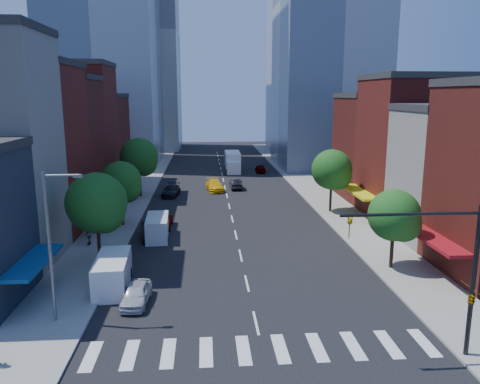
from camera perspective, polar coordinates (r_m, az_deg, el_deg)
The scene contains 31 objects.
ground at distance 29.11m, azimuth 1.96°, elevation -15.65°, with size 220.00×220.00×0.00m, color black.
sidewalk_left at distance 67.69m, azimuth -12.40°, elevation 0.15°, with size 5.00×120.00×0.15m, color gray.
sidewalk_right at distance 68.76m, azimuth 8.69°, elevation 0.47°, with size 5.00×120.00×0.15m, color gray.
crosswalk at distance 26.50m, azimuth 2.71°, elevation -18.62°, with size 19.00×3.00×0.01m, color silver.
bldg_left_2 at distance 49.88m, azimuth -25.66°, elevation 4.40°, with size 12.00×9.00×16.00m, color maroon.
bldg_left_3 at distance 57.89m, azimuth -22.62°, elevation 5.03°, with size 12.00×8.00×15.00m, color #591916.
bldg_left_4 at distance 65.89m, azimuth -20.42°, elevation 6.78°, with size 12.00×9.00×17.00m, color maroon.
bldg_left_5 at distance 75.21m, azimuth -18.34°, elevation 5.92°, with size 12.00×10.00×13.00m, color #591916.
bldg_right_1 at distance 47.76m, azimuth 25.78°, elevation 1.68°, with size 12.00×8.00×12.00m, color beige.
bldg_right_2 at distance 55.44m, azimuth 21.31°, elevation 4.87°, with size 12.00×10.00×15.00m, color maroon.
bldg_right_3 at distance 64.65m, azimuth 17.46°, elevation 5.11°, with size 12.00×10.00×13.00m, color #591916.
tower_ne at distance 92.12m, azimuth 10.93°, elevation 21.97°, with size 18.00×20.00×60.00m, color #9EA5AD.
tower_far_w at distance 122.48m, azimuth -12.01°, elevation 18.39°, with size 18.00×18.00×56.00m, color #9EA5AD.
traffic_signal at distance 26.44m, azimuth 25.51°, elevation -9.91°, with size 7.24×2.24×8.00m.
streetlight at distance 29.27m, azimuth -21.94°, elevation -5.23°, with size 2.25×0.25×9.00m.
tree_left_near at distance 38.51m, azimuth -16.89°, elevation -1.55°, with size 4.80×4.80×7.30m.
tree_left_mid at distance 49.15m, azimuth -14.16°, elevation 1.01°, with size 4.20×4.20×6.65m.
tree_left_far at distance 62.71m, azimuth -12.07°, elevation 4.01°, with size 5.00×5.00×7.75m.
tree_right_near at distance 37.76m, azimuth 18.52°, elevation -2.97°, with size 4.00×4.00×6.20m.
tree_right_far at distance 54.29m, azimuth 11.28°, elevation 2.50°, with size 4.60×4.60×7.20m.
parked_car_front at distance 31.90m, azimuth -12.52°, elevation -12.03°, with size 1.60×3.99×1.36m, color silver.
parked_car_second at distance 45.45m, azimuth -10.97°, elevation -4.67°, with size 1.48×4.25×1.40m, color black.
parked_car_third at distance 48.55m, azimuth -9.63°, elevation -3.64°, with size 2.11×4.58×1.27m, color #999999.
parked_car_rear at distance 63.71m, azimuth -8.39°, elevation 0.17°, with size 2.00×4.92×1.43m, color black.
cargo_van_near at distance 34.35m, azimuth -15.30°, elevation -9.58°, with size 2.47×5.52×2.31m.
cargo_van_far at distance 45.03m, azimuth -10.04°, elevation -4.32°, with size 2.25×5.10×2.13m.
taxi at distance 66.47m, azimuth -3.10°, elevation 0.80°, with size 2.12×5.20×1.51m, color yellow.
traffic_car_oncoming at distance 67.84m, azimuth -0.54°, elevation 1.01°, with size 1.54×4.40×1.45m, color black.
traffic_car_far at distance 82.25m, azimuth 2.50°, elevation 2.88°, with size 1.62×4.02×1.37m, color #999999.
box_truck at distance 82.85m, azimuth -0.90°, elevation 3.61°, with size 2.72×8.54×3.43m.
pedestrian_far at distance 44.28m, azimuth -18.12°, elevation -5.05°, with size 0.85×0.67×1.76m, color #999999.
Camera 1 is at (-2.91, -25.67, 13.42)m, focal length 35.00 mm.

